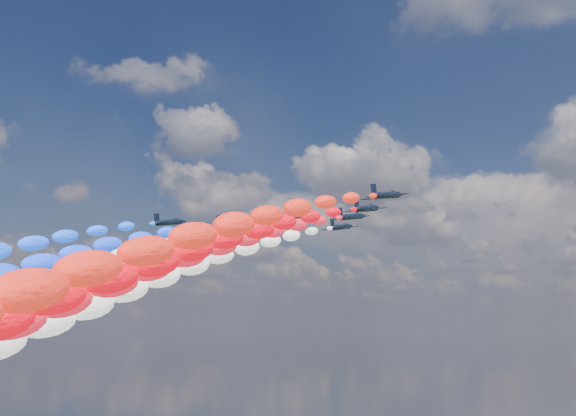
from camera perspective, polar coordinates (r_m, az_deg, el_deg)
The scene contains 15 objects.
jet_0 at distance 175.93m, azimuth -9.50°, elevation -1.14°, with size 9.19×12.33×2.72m, color black, non-canonical shape.
jet_1 at distance 176.98m, azimuth -4.67°, elevation -1.29°, with size 9.19×12.33×2.72m, color black, non-canonical shape.
trail_1 at distance 137.54m, azimuth -20.79°, elevation -5.63°, with size 6.12×110.60×39.50m, color #143EFF, non-canonical shape.
jet_2 at distance 179.69m, azimuth -0.35°, elevation -1.45°, with size 9.19×12.33×2.72m, color black, non-canonical shape.
trail_2 at distance 136.62m, azimuth -15.05°, elevation -5.91°, with size 6.12×110.60×39.50m, color blue, non-canonical shape.
jet_3 at distance 167.40m, azimuth 1.38°, elevation -0.83°, with size 9.19×12.33×2.72m, color black, non-canonical shape.
trail_3 at distance 123.29m, azimuth -14.24°, elevation -5.56°, with size 6.12×110.60×39.50m, color silver, non-canonical shape.
jet_4 at distance 181.86m, azimuth 4.26°, elevation -1.52°, with size 9.19×12.33×2.72m, color black, non-canonical shape.
trail_4 at distance 135.26m, azimuth -8.85°, elevation -6.09°, with size 6.12×110.60×39.50m, color white, non-canonical shape.
jet_5 at distance 165.61m, azimuth 5.07°, elevation -0.70°, with size 9.19×12.33×2.72m, color black, non-canonical shape.
trail_5 at distance 118.75m, azimuth -9.53°, elevation -5.57°, with size 6.12×110.60×39.50m, color red, non-canonical shape.
jet_6 at distance 154.79m, azimuth 6.28°, elevation -0.04°, with size 9.19×12.33×2.72m, color black, non-canonical shape.
trail_6 at distance 107.30m, azimuth -9.29°, elevation -5.15°, with size 6.12×110.60×39.50m, color #F20513, non-canonical shape.
jet_7 at distance 140.02m, azimuth 7.85°, elevation 1.02°, with size 9.19×12.33×2.72m, color black, non-canonical shape.
trail_7 at distance 91.81m, azimuth -9.48°, elevation -4.38°, with size 6.12×110.60×39.50m, color red, non-canonical shape.
Camera 1 is at (96.90, -126.57, 82.05)m, focal length 44.50 mm.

